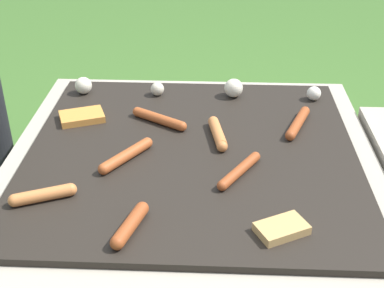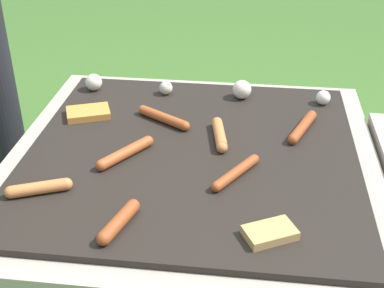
# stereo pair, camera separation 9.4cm
# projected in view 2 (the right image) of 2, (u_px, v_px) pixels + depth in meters

# --- Properties ---
(ground_plane) EXTENTS (14.00, 14.00, 0.00)m
(ground_plane) POSITION_uv_depth(u_px,v_px,m) (192.00, 276.00, 1.64)
(ground_plane) COLOR #3D6628
(grill) EXTENTS (0.98, 0.98, 0.45)m
(grill) POSITION_uv_depth(u_px,v_px,m) (192.00, 218.00, 1.53)
(grill) COLOR #A89E8C
(grill) RESTS_ON ground_plane
(sausage_back_left) EXTENTS (0.17, 0.11, 0.03)m
(sausage_back_left) POSITION_uv_depth(u_px,v_px,m) (163.00, 118.00, 1.55)
(sausage_back_left) COLOR #A34C23
(sausage_back_left) RESTS_ON grill
(sausage_mid_left) EXTENTS (0.15, 0.08, 0.03)m
(sausage_mid_left) POSITION_uv_depth(u_px,v_px,m) (39.00, 188.00, 1.24)
(sausage_mid_left) COLOR #C6753D
(sausage_mid_left) RESTS_ON grill
(sausage_front_center) EXTENTS (0.05, 0.16, 0.03)m
(sausage_front_center) POSITION_uv_depth(u_px,v_px,m) (219.00, 134.00, 1.46)
(sausage_front_center) COLOR #C6753D
(sausage_front_center) RESTS_ON grill
(sausage_back_right) EXTENTS (0.07, 0.15, 0.03)m
(sausage_back_right) POSITION_uv_depth(u_px,v_px,m) (119.00, 222.00, 1.13)
(sausage_back_right) COLOR #93421E
(sausage_back_right) RESTS_ON grill
(sausage_front_right) EXTENTS (0.12, 0.16, 0.03)m
(sausage_front_right) POSITION_uv_depth(u_px,v_px,m) (126.00, 153.00, 1.38)
(sausage_front_right) COLOR #A34C23
(sausage_front_right) RESTS_ON grill
(sausage_mid_right) EXTENTS (0.09, 0.18, 0.03)m
(sausage_mid_right) POSITION_uv_depth(u_px,v_px,m) (303.00, 127.00, 1.50)
(sausage_mid_right) COLOR #93421E
(sausage_mid_right) RESTS_ON grill
(sausage_back_center) EXTENTS (0.11, 0.16, 0.03)m
(sausage_back_center) POSITION_uv_depth(u_px,v_px,m) (236.00, 172.00, 1.30)
(sausage_back_center) COLOR #93421E
(sausage_back_center) RESTS_ON grill
(bread_slice_center) EXTENTS (0.12, 0.11, 0.02)m
(bread_slice_center) POSITION_uv_depth(u_px,v_px,m) (270.00, 233.00, 1.11)
(bread_slice_center) COLOR tan
(bread_slice_center) RESTS_ON grill
(bread_slice_left) EXTENTS (0.15, 0.12, 0.02)m
(bread_slice_left) POSITION_uv_depth(u_px,v_px,m) (88.00, 113.00, 1.58)
(bread_slice_left) COLOR #D18438
(bread_slice_left) RESTS_ON grill
(mushroom_row) EXTENTS (0.78, 0.06, 0.06)m
(mushroom_row) POSITION_uv_depth(u_px,v_px,m) (198.00, 88.00, 1.69)
(mushroom_row) COLOR beige
(mushroom_row) RESTS_ON grill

